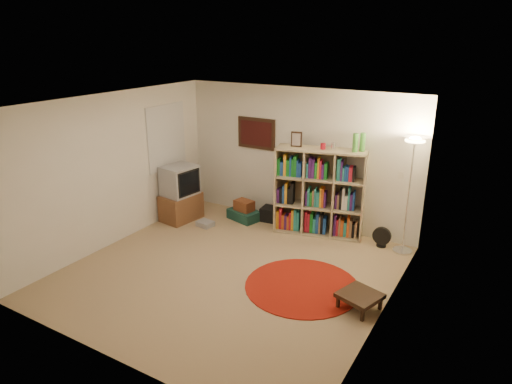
% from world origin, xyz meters
% --- Properties ---
extents(room, '(4.54, 4.54, 2.54)m').
position_xyz_m(room, '(-0.05, 0.05, 1.26)').
color(room, '#9E825C').
rests_on(room, ground).
extents(bookshelf, '(1.59, 0.78, 1.84)m').
position_xyz_m(bookshelf, '(0.55, 1.97, 0.74)').
color(bookshelf, tan).
rests_on(bookshelf, ground).
extents(floor_lamp, '(0.39, 0.39, 1.91)m').
position_xyz_m(floor_lamp, '(2.05, 1.99, 1.59)').
color(floor_lamp, silver).
rests_on(floor_lamp, ground).
extents(floor_fan, '(0.30, 0.16, 0.35)m').
position_xyz_m(floor_fan, '(1.70, 1.99, 0.18)').
color(floor_fan, black).
rests_on(floor_fan, ground).
extents(tv_stand, '(0.60, 0.79, 1.06)m').
position_xyz_m(tv_stand, '(-1.92, 1.23, 0.51)').
color(tv_stand, brown).
rests_on(tv_stand, ground).
extents(dvd_box, '(0.31, 0.27, 0.09)m').
position_xyz_m(dvd_box, '(-1.33, 1.19, 0.05)').
color(dvd_box, '#9B9A9F').
rests_on(dvd_box, ground).
extents(suitcase, '(0.67, 0.52, 0.19)m').
position_xyz_m(suitcase, '(-0.89, 1.82, 0.09)').
color(suitcase, '#14372E').
rests_on(suitcase, ground).
extents(wicker_basket, '(0.39, 0.31, 0.20)m').
position_xyz_m(wicker_basket, '(-0.88, 1.82, 0.29)').
color(wicker_basket, '#622D18').
rests_on(wicker_basket, suitcase).
extents(duffel_bag, '(0.40, 0.35, 0.26)m').
position_xyz_m(duffel_bag, '(-0.41, 2.05, 0.13)').
color(duffel_bag, black).
rests_on(duffel_bag, ground).
extents(paper_towel, '(0.13, 0.13, 0.23)m').
position_xyz_m(paper_towel, '(-0.12, 2.18, 0.11)').
color(paper_towel, white).
rests_on(paper_towel, ground).
extents(red_rug, '(1.61, 1.61, 0.01)m').
position_xyz_m(red_rug, '(1.11, 0.16, 0.01)').
color(red_rug, maroon).
rests_on(red_rug, ground).
extents(side_table, '(0.60, 0.60, 0.22)m').
position_xyz_m(side_table, '(1.97, 0.05, 0.18)').
color(side_table, black).
rests_on(side_table, ground).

